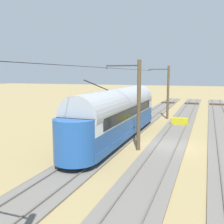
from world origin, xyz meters
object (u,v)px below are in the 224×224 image
(spare_tie_stack, at_px, (108,125))
(track_end_bumper, at_px, (180,122))
(catenary_pole_mid_near, at_px, (138,104))
(catenary_pole_foreground, at_px, (167,91))
(vintage_streetcar, at_px, (118,113))

(spare_tie_stack, bearing_deg, track_end_bumper, -150.46)
(catenary_pole_mid_near, xyz_separation_m, track_end_bumper, (-1.94, -10.73, -3.01))
(catenary_pole_foreground, distance_m, catenary_pole_mid_near, 14.41)
(catenary_pole_foreground, bearing_deg, vintage_streetcar, 78.50)
(catenary_pole_foreground, bearing_deg, track_end_bumper, 117.86)
(catenary_pole_mid_near, distance_m, spare_tie_stack, 8.99)
(spare_tie_stack, relative_size, track_end_bumper, 1.33)
(track_end_bumper, bearing_deg, vintage_streetcar, 61.82)
(spare_tie_stack, xyz_separation_m, track_end_bumper, (-6.90, -3.91, 0.13))
(vintage_streetcar, relative_size, spare_tie_stack, 7.43)
(spare_tie_stack, distance_m, track_end_bumper, 7.94)
(vintage_streetcar, relative_size, track_end_bumper, 9.91)
(catenary_pole_mid_near, bearing_deg, vintage_streetcar, -47.60)
(catenary_pole_foreground, bearing_deg, spare_tie_stack, 56.85)
(spare_tie_stack, bearing_deg, catenary_pole_foreground, -123.15)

